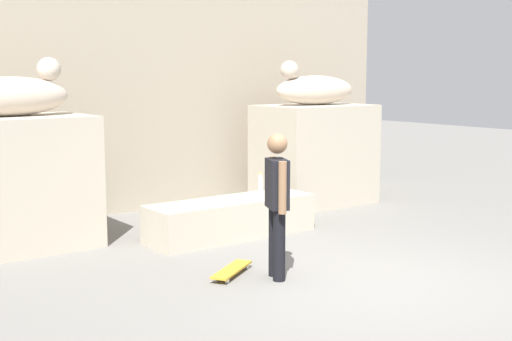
# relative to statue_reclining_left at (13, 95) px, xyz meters

# --- Properties ---
(ground_plane) EXTENTS (40.00, 40.00, 0.00)m
(ground_plane) POSITION_rel_statue_reclining_left_xyz_m (2.63, -3.98, -2.05)
(ground_plane) COLOR slate
(facade_wall) EXTENTS (10.55, 0.60, 6.30)m
(facade_wall) POSITION_rel_statue_reclining_left_xyz_m (2.63, 1.57, 1.10)
(facade_wall) COLOR tan
(facade_wall) RESTS_ON ground_plane
(pedestal_left) EXTENTS (1.99, 1.35, 1.77)m
(pedestal_left) POSITION_rel_statue_reclining_left_xyz_m (-0.04, -0.00, -1.17)
(pedestal_left) COLOR #B7AD99
(pedestal_left) RESTS_ON ground_plane
(pedestal_right) EXTENTS (1.99, 1.35, 1.77)m
(pedestal_right) POSITION_rel_statue_reclining_left_xyz_m (5.30, -0.00, -1.17)
(pedestal_right) COLOR #B7AD99
(pedestal_right) RESTS_ON ground_plane
(statue_reclining_left) EXTENTS (1.64, 0.68, 0.78)m
(statue_reclining_left) POSITION_rel_statue_reclining_left_xyz_m (0.00, 0.00, 0.00)
(statue_reclining_left) COLOR beige
(statue_reclining_left) RESTS_ON pedestal_left
(statue_reclining_right) EXTENTS (1.65, 0.73, 0.78)m
(statue_reclining_right) POSITION_rel_statue_reclining_left_xyz_m (5.27, 0.00, 0.00)
(statue_reclining_right) COLOR beige
(statue_reclining_right) RESTS_ON pedestal_right
(ledge_block) EXTENTS (2.52, 0.77, 0.54)m
(ledge_block) POSITION_rel_statue_reclining_left_xyz_m (2.63, -1.21, -1.78)
(ledge_block) COLOR #B7AD99
(ledge_block) RESTS_ON ground_plane
(skater) EXTENTS (0.33, 0.50, 1.67)m
(skater) POSITION_rel_statue_reclining_left_xyz_m (1.90, -3.17, -1.13)
(skater) COLOR black
(skater) RESTS_ON ground_plane
(skateboard) EXTENTS (0.78, 0.60, 0.08)m
(skateboard) POSITION_rel_statue_reclining_left_xyz_m (1.55, -2.77, -1.99)
(skateboard) COLOR gold
(skateboard) RESTS_ON ground_plane
(bottle_clear) EXTENTS (0.07, 0.07, 0.29)m
(bottle_clear) POSITION_rel_statue_reclining_left_xyz_m (3.39, -0.91, -1.40)
(bottle_clear) COLOR silver
(bottle_clear) RESTS_ON ledge_block
(bottle_blue) EXTENTS (0.08, 0.08, 0.32)m
(bottle_blue) POSITION_rel_statue_reclining_left_xyz_m (3.56, -1.07, -1.38)
(bottle_blue) COLOR #194C99
(bottle_blue) RESTS_ON ledge_block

